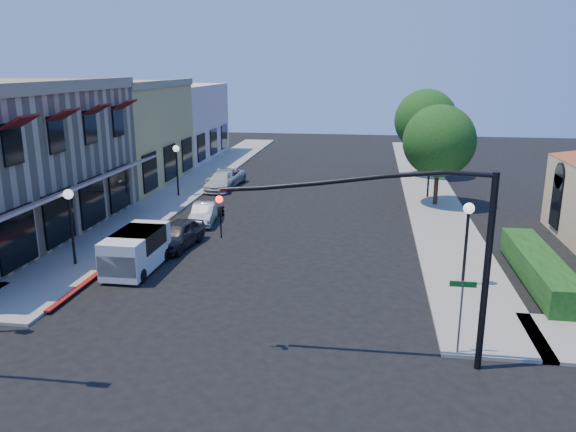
# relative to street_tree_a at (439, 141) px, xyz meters

# --- Properties ---
(ground) EXTENTS (120.00, 120.00, 0.00)m
(ground) POSITION_rel_street_tree_a_xyz_m (-8.80, -22.00, -4.19)
(ground) COLOR black
(ground) RESTS_ON ground
(sidewalk_left) EXTENTS (3.50, 50.00, 0.12)m
(sidewalk_left) POSITION_rel_street_tree_a_xyz_m (-17.55, 5.00, -4.13)
(sidewalk_left) COLOR gray
(sidewalk_left) RESTS_ON ground
(sidewalk_right) EXTENTS (3.50, 50.00, 0.12)m
(sidewalk_right) POSITION_rel_street_tree_a_xyz_m (-0.05, 5.00, -4.13)
(sidewalk_right) COLOR gray
(sidewalk_right) RESTS_ON ground
(curb_red_strip) EXTENTS (0.25, 10.00, 0.06)m
(curb_red_strip) POSITION_rel_street_tree_a_xyz_m (-15.70, -14.00, -4.19)
(curb_red_strip) COLOR maroon
(curb_red_strip) RESTS_ON ground
(yellow_stucco_building) EXTENTS (10.00, 12.00, 7.60)m
(yellow_stucco_building) POSITION_rel_street_tree_a_xyz_m (-24.30, 4.00, -0.39)
(yellow_stucco_building) COLOR tan
(yellow_stucco_building) RESTS_ON ground
(pink_stucco_building) EXTENTS (10.00, 12.00, 7.00)m
(pink_stucco_building) POSITION_rel_street_tree_a_xyz_m (-24.30, 16.00, -0.69)
(pink_stucco_building) COLOR beige
(pink_stucco_building) RESTS_ON ground
(hedge) EXTENTS (1.40, 8.00, 1.10)m
(hedge) POSITION_rel_street_tree_a_xyz_m (2.90, -13.00, -4.19)
(hedge) COLOR #163D11
(hedge) RESTS_ON ground
(street_tree_a) EXTENTS (4.56, 4.56, 6.48)m
(street_tree_a) POSITION_rel_street_tree_a_xyz_m (0.00, 0.00, 0.00)
(street_tree_a) COLOR #372016
(street_tree_a) RESTS_ON ground
(street_tree_b) EXTENTS (4.94, 4.94, 7.02)m
(street_tree_b) POSITION_rel_street_tree_a_xyz_m (0.00, 10.00, 0.35)
(street_tree_b) COLOR #372016
(street_tree_b) RESTS_ON ground
(signal_mast_arm) EXTENTS (8.01, 0.39, 6.00)m
(signal_mast_arm) POSITION_rel_street_tree_a_xyz_m (-2.94, -20.50, -0.11)
(signal_mast_arm) COLOR black
(signal_mast_arm) RESTS_ON ground
(street_name_sign) EXTENTS (0.80, 0.06, 2.50)m
(street_name_sign) POSITION_rel_street_tree_a_xyz_m (-1.30, -19.80, -2.50)
(street_name_sign) COLOR #595B5E
(street_name_sign) RESTS_ON ground
(lamppost_left_near) EXTENTS (0.44, 0.44, 3.57)m
(lamppost_left_near) POSITION_rel_street_tree_a_xyz_m (-17.30, -14.00, -1.46)
(lamppost_left_near) COLOR black
(lamppost_left_near) RESTS_ON ground
(lamppost_left_far) EXTENTS (0.44, 0.44, 3.57)m
(lamppost_left_far) POSITION_rel_street_tree_a_xyz_m (-17.30, 0.00, -1.46)
(lamppost_left_far) COLOR black
(lamppost_left_far) RESTS_ON ground
(lamppost_right_near) EXTENTS (0.44, 0.44, 3.57)m
(lamppost_right_near) POSITION_rel_street_tree_a_xyz_m (-0.30, -14.00, -1.46)
(lamppost_right_near) COLOR black
(lamppost_right_near) RESTS_ON ground
(lamppost_right_far) EXTENTS (0.44, 0.44, 3.57)m
(lamppost_right_far) POSITION_rel_street_tree_a_xyz_m (-0.30, 2.00, -1.46)
(lamppost_right_far) COLOR black
(lamppost_right_far) RESTS_ON ground
(white_van) EXTENTS (1.79, 4.00, 1.77)m
(white_van) POSITION_rel_street_tree_a_xyz_m (-14.30, -14.12, -3.17)
(white_van) COLOR silver
(white_van) RESTS_ON ground
(parked_car_a) EXTENTS (2.07, 4.10, 1.34)m
(parked_car_a) POSITION_rel_street_tree_a_xyz_m (-13.60, -10.65, -3.53)
(parked_car_a) COLOR black
(parked_car_a) RESTS_ON ground
(parked_car_b) EXTENTS (1.64, 3.65, 1.16)m
(parked_car_b) POSITION_rel_street_tree_a_xyz_m (-13.60, -6.17, -3.61)
(parked_car_b) COLOR #B3B6B8
(parked_car_b) RESTS_ON ground
(parked_car_c) EXTENTS (1.78, 4.24, 1.22)m
(parked_car_c) POSITION_rel_street_tree_a_xyz_m (-15.00, 2.69, -3.58)
(parked_car_c) COLOR silver
(parked_car_c) RESTS_ON ground
(parked_car_d) EXTENTS (2.44, 4.64, 1.25)m
(parked_car_d) POSITION_rel_street_tree_a_xyz_m (-15.00, 4.01, -3.57)
(parked_car_d) COLOR #AEAFB3
(parked_car_d) RESTS_ON ground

